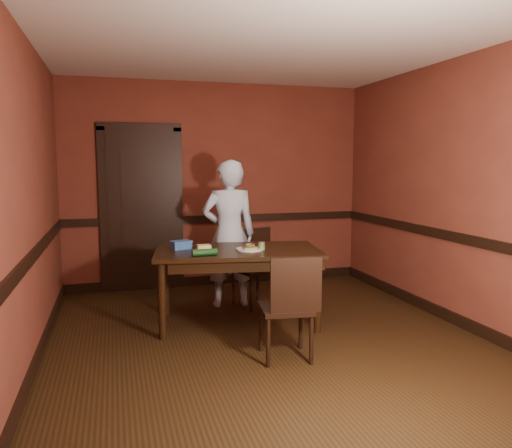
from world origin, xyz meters
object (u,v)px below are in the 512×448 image
sandwich_plate (250,248)px  dining_table (238,286)px  chair_far (255,268)px  chair_near (285,306)px  person (229,234)px  food_tub (181,245)px  sauce_jar (262,246)px  cheese_saucer (204,248)px

sandwich_plate → dining_table: bearing=142.1°
chair_far → chair_near: size_ratio=0.98×
person → food_tub: bearing=43.8°
chair_near → food_tub: chair_near is taller
sauce_jar → dining_table: bearing=154.7°
food_tub → dining_table: bearing=-35.0°
cheese_saucer → chair_far: bearing=37.8°
chair_far → person: bearing=139.7°
dining_table → chair_far: chair_far is taller
chair_far → person: size_ratio=0.53×
chair_near → food_tub: 1.43m
chair_far → cheese_saucer: 0.93m
cheese_saucer → chair_near: bearing=-64.3°
person → sauce_jar: size_ratio=20.68×
chair_near → sandwich_plate: size_ratio=3.33×
chair_near → cheese_saucer: size_ratio=5.06×
dining_table → food_tub: 0.72m
chair_near → sauce_jar: (0.06, 0.90, 0.37)m
sauce_jar → food_tub: size_ratio=0.35×
cheese_saucer → food_tub: size_ratio=0.76×
dining_table → chair_near: (0.17, -1.01, 0.06)m
chair_far → sandwich_plate: chair_far is taller
dining_table → chair_far: (0.34, 0.56, 0.06)m
chair_far → cheese_saucer: chair_far is taller
sandwich_plate → sauce_jar: sauce_jar is taller
dining_table → food_tub: (-0.55, 0.17, 0.43)m
dining_table → sandwich_plate: 0.43m
chair_near → cheese_saucer: (-0.50, 1.05, 0.35)m
chair_far → food_tub: bearing=-176.7°
chair_near → food_tub: size_ratio=3.83×
dining_table → food_tub: size_ratio=7.03×
chair_far → chair_near: 1.58m
chair_near → sandwich_plate: chair_near is taller
chair_far → cheese_saucer: (-0.68, -0.52, 0.35)m
person → cheese_saucer: 0.74m
sandwich_plate → chair_near: bearing=-86.2°
sauce_jar → cheese_saucer: size_ratio=0.46×
sandwich_plate → food_tub: 0.70m
chair_near → chair_far: bearing=-89.4°
dining_table → sauce_jar: size_ratio=20.30×
chair_far → sandwich_plate: 0.77m
cheese_saucer → sandwich_plate: bearing=-15.3°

